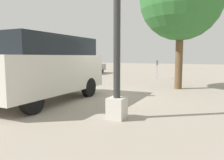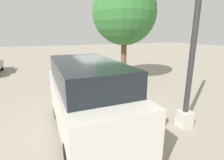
# 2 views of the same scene
# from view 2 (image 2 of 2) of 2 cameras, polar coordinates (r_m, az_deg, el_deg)

# --- Properties ---
(ground_plane) EXTENTS (80.00, 80.00, 0.00)m
(ground_plane) POSITION_cam_2_polar(r_m,az_deg,el_deg) (7.97, -1.65, -8.09)
(ground_plane) COLOR gray
(parking_meter_near) EXTENTS (0.20, 0.11, 1.52)m
(parking_meter_near) POSITION_cam_2_polar(r_m,az_deg,el_deg) (7.85, 1.84, 0.19)
(parking_meter_near) COLOR #9E9EA3
(parking_meter_near) RESTS_ON ground
(parking_meter_far) EXTENTS (0.20, 0.11, 1.33)m
(parking_meter_far) POSITION_cam_2_polar(r_m,az_deg,el_deg) (14.83, -10.90, 6.51)
(parking_meter_far) COLOR #9E9EA3
(parking_meter_far) RESTS_ON ground
(lamp_post) EXTENTS (0.44, 0.44, 6.53)m
(lamp_post) POSITION_cam_2_polar(r_m,az_deg,el_deg) (6.09, 24.56, 6.18)
(lamp_post) COLOR beige
(lamp_post) RESTS_ON ground
(parked_van) EXTENTS (4.83, 1.97, 2.32)m
(parked_van) POSITION_cam_2_polar(r_m,az_deg,el_deg) (5.50, -7.79, -5.08)
(parked_van) COLOR beige
(parked_van) RESTS_ON ground
(street_tree) EXTENTS (3.92, 3.92, 6.29)m
(street_tree) POSITION_cam_2_polar(r_m,az_deg,el_deg) (11.42, 4.09, 21.01)
(street_tree) COLOR brown
(street_tree) RESTS_ON ground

